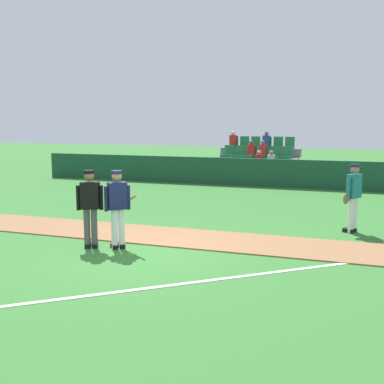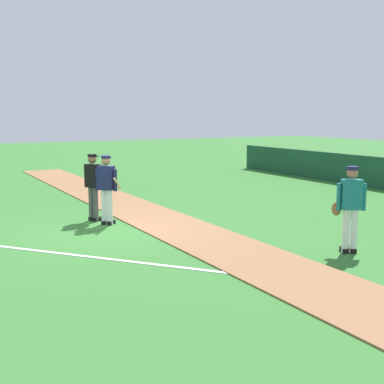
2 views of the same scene
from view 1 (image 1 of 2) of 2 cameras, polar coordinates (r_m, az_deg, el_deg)
name	(u,v)px [view 1 (image 1 of 2)]	position (r m, az deg, el deg)	size (l,w,h in m)	color
ground_plane	(135,252)	(10.60, -6.83, -7.13)	(80.00, 80.00, 0.00)	#33702D
infield_dirt_path	(162,236)	(11.94, -3.60, -5.20)	(28.00, 1.82, 0.03)	#936642
foul_line_chalk	(267,273)	(9.24, 8.95, -9.52)	(12.00, 0.10, 0.01)	white
dugout_fence	(248,172)	(20.97, 6.67, 2.36)	(20.00, 0.16, 1.20)	#19472D
stadium_bleachers	(257,167)	(22.79, 7.71, 2.91)	(3.90, 2.95, 2.30)	slate
batter_navy_jersey	(118,206)	(10.73, -8.82, -1.67)	(0.72, 0.68, 1.76)	white
umpire_home_plate	(90,204)	(10.90, -12.03, -1.43)	(0.54, 0.43, 1.76)	#4C4C4C
runner_teal_jersey	(353,195)	(12.80, 18.59, -0.38)	(0.47, 0.59, 1.76)	white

